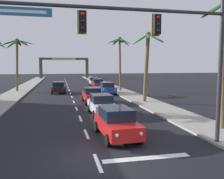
% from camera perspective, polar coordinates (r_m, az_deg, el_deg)
% --- Properties ---
extents(ground_plane, '(220.00, 220.00, 0.00)m').
position_cam_1_polar(ground_plane, '(11.16, -3.95, -15.73)').
color(ground_plane, black).
extents(sidewalk_right, '(3.20, 110.00, 0.14)m').
position_cam_1_polar(sidewalk_right, '(31.92, 4.69, -1.50)').
color(sidewalk_right, '#9E998E').
rests_on(sidewalk_right, ground).
extents(sidewalk_left, '(3.20, 110.00, 0.14)m').
position_cam_1_polar(sidewalk_left, '(31.19, -23.91, -2.14)').
color(sidewalk_left, '#9E998E').
rests_on(sidewalk_left, ground).
extents(lane_markings, '(4.28, 88.83, 0.01)m').
position_cam_1_polar(lane_markings, '(30.63, -8.58, -1.97)').
color(lane_markings, silver).
rests_on(lane_markings, ground).
extents(traffic_signal_mast, '(10.68, 0.41, 7.42)m').
position_cam_1_polar(traffic_signal_mast, '(11.74, 11.35, 11.41)').
color(traffic_signal_mast, '#2D2D33').
rests_on(traffic_signal_mast, ground).
extents(sedan_lead_at_stop_bar, '(2.11, 4.51, 1.68)m').
position_cam_1_polar(sedan_lead_at_stop_bar, '(13.78, 1.07, -7.80)').
color(sedan_lead_at_stop_bar, red).
rests_on(sedan_lead_at_stop_bar, ground).
extents(sedan_third_in_queue, '(2.04, 4.49, 1.68)m').
position_cam_1_polar(sedan_third_in_queue, '(20.00, -2.52, -3.55)').
color(sedan_third_in_queue, silver).
rests_on(sedan_third_in_queue, ground).
extents(sedan_fifth_in_queue, '(2.01, 4.48, 1.68)m').
position_cam_1_polar(sedan_fifth_in_queue, '(26.29, -4.72, -1.33)').
color(sedan_fifth_in_queue, red).
rests_on(sedan_fifth_in_queue, ground).
extents(sedan_oncoming_far, '(2.13, 4.52, 1.68)m').
position_cam_1_polar(sedan_oncoming_far, '(36.39, -12.54, 0.52)').
color(sedan_oncoming_far, black).
rests_on(sedan_oncoming_far, ground).
extents(sedan_parked_nearest_kerb, '(2.02, 4.48, 1.68)m').
position_cam_1_polar(sedan_parked_nearest_kerb, '(34.43, -1.15, 0.36)').
color(sedan_parked_nearest_kerb, navy).
rests_on(sedan_parked_nearest_kerb, ground).
extents(sedan_parked_mid_kerb, '(1.97, 4.46, 1.68)m').
position_cam_1_polar(sedan_parked_mid_kerb, '(43.23, -3.39, 1.45)').
color(sedan_parked_mid_kerb, maroon).
rests_on(sedan_parked_mid_kerb, ground).
extents(sedan_parked_far_kerb, '(2.01, 4.47, 1.68)m').
position_cam_1_polar(sedan_parked_far_kerb, '(48.80, -4.27, 1.93)').
color(sedan_parked_far_kerb, silver).
rests_on(sedan_parked_far_kerb, ground).
extents(palm_left_third, '(4.72, 4.70, 8.22)m').
position_cam_1_polar(palm_left_third, '(40.12, -21.64, 8.07)').
color(palm_left_third, brown).
rests_on(palm_left_third, ground).
extents(palm_right_second, '(3.64, 3.80, 7.70)m').
position_cam_1_polar(palm_right_second, '(26.61, 8.36, 7.98)').
color(palm_right_second, brown).
rests_on(palm_right_second, ground).
extents(palm_right_third, '(3.45, 3.75, 8.52)m').
position_cam_1_polar(palm_right_third, '(37.96, 1.87, 8.90)').
color(palm_right_third, brown).
rests_on(palm_right_third, ground).
extents(town_gateway_arch, '(15.18, 0.90, 6.51)m').
position_cam_1_polar(town_gateway_arch, '(77.28, -11.28, 5.76)').
color(town_gateway_arch, '#423D38').
rests_on(town_gateway_arch, ground).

